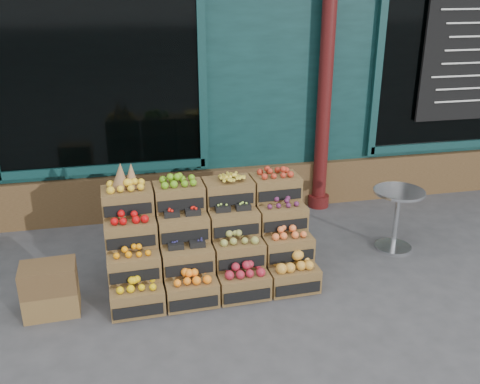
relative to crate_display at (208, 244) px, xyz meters
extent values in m
plane|color=#3D3D3F|center=(0.58, -0.49, -0.39)|extent=(60.00, 60.00, 0.00)
cube|color=#0D2E2E|center=(0.58, 4.71, 2.01)|extent=(12.00, 6.00, 4.80)
cube|color=#0D2E2E|center=(0.58, 1.76, 1.11)|extent=(12.00, 0.12, 3.00)
cube|color=#4F381F|center=(0.58, 1.69, -0.09)|extent=(12.00, 0.18, 0.60)
cube|color=black|center=(-1.02, 1.69, 1.36)|extent=(2.40, 0.06, 2.00)
cube|color=black|center=(3.78, 1.69, 1.36)|extent=(2.40, 0.06, 2.00)
cylinder|color=#461010|center=(1.78, 1.56, 1.21)|extent=(0.18, 0.18, 3.20)
cube|color=black|center=(3.78, 1.61, 1.51)|extent=(1.30, 0.04, 1.60)
cube|color=brown|center=(-0.75, -0.43, -0.27)|extent=(0.50, 0.36, 0.25)
cube|color=black|center=(-0.75, -0.62, -0.29)|extent=(0.45, 0.03, 0.11)
cube|color=#DFB10B|center=(-0.75, -0.43, -0.11)|extent=(0.40, 0.27, 0.08)
cube|color=brown|center=(-0.24, -0.42, -0.27)|extent=(0.50, 0.36, 0.25)
cube|color=black|center=(-0.23, -0.60, -0.29)|extent=(0.45, 0.03, 0.11)
cube|color=orange|center=(-0.24, -0.42, -0.10)|extent=(0.40, 0.27, 0.09)
cube|color=brown|center=(0.27, -0.40, -0.27)|extent=(0.50, 0.36, 0.25)
cube|color=black|center=(0.28, -0.58, -0.29)|extent=(0.45, 0.03, 0.11)
cube|color=maroon|center=(0.27, -0.40, -0.10)|extent=(0.40, 0.27, 0.09)
cube|color=brown|center=(0.79, -0.39, -0.27)|extent=(0.50, 0.36, 0.25)
cube|color=black|center=(0.79, -0.57, -0.29)|extent=(0.45, 0.03, 0.11)
cube|color=#C6872C|center=(0.79, -0.39, -0.09)|extent=(0.40, 0.27, 0.11)
cube|color=brown|center=(-0.76, -0.23, -0.02)|extent=(0.50, 0.36, 0.25)
cube|color=black|center=(-0.75, -0.41, -0.05)|extent=(0.45, 0.03, 0.11)
cube|color=orange|center=(-0.76, -0.23, 0.13)|extent=(0.40, 0.27, 0.07)
cube|color=brown|center=(-0.25, -0.21, -0.02)|extent=(0.50, 0.36, 0.25)
cube|color=black|center=(-0.24, -0.39, -0.05)|extent=(0.45, 0.03, 0.11)
cube|color=navy|center=(-0.25, -0.21, 0.12)|extent=(0.40, 0.27, 0.03)
cube|color=brown|center=(0.27, -0.19, -0.02)|extent=(0.50, 0.36, 0.25)
cube|color=black|center=(0.27, -0.38, -0.05)|extent=(0.45, 0.03, 0.11)
cube|color=olive|center=(0.27, -0.19, 0.14)|extent=(0.40, 0.27, 0.08)
cube|color=brown|center=(0.78, -0.18, -0.02)|extent=(0.50, 0.36, 0.25)
cube|color=black|center=(0.78, -0.36, -0.05)|extent=(0.45, 0.03, 0.11)
cube|color=orange|center=(0.78, -0.18, 0.14)|extent=(0.40, 0.27, 0.08)
cube|color=brown|center=(-0.76, -0.02, 0.22)|extent=(0.50, 0.36, 0.25)
cube|color=black|center=(-0.76, -0.20, 0.20)|extent=(0.45, 0.03, 0.11)
cube|color=#B80809|center=(-0.76, -0.02, 0.39)|extent=(0.40, 0.27, 0.08)
cube|color=brown|center=(-0.25, 0.00, 0.22)|extent=(0.50, 0.36, 0.25)
cube|color=black|center=(-0.25, -0.18, 0.20)|extent=(0.45, 0.03, 0.11)
cube|color=red|center=(-0.25, 0.00, 0.36)|extent=(0.40, 0.27, 0.03)
cube|color=brown|center=(0.26, 0.02, 0.22)|extent=(0.50, 0.36, 0.25)
cube|color=black|center=(0.27, -0.17, 0.20)|extent=(0.45, 0.03, 0.11)
cube|color=#9FCB44|center=(0.26, 0.02, 0.36)|extent=(0.40, 0.27, 0.03)
cube|color=brown|center=(0.77, 0.03, 0.22)|extent=(0.50, 0.36, 0.25)
cube|color=black|center=(0.78, -0.15, 0.20)|extent=(0.45, 0.03, 0.11)
cube|color=#551E43|center=(0.77, 0.03, 0.38)|extent=(0.40, 0.27, 0.06)
cube|color=brown|center=(-0.77, 0.19, 0.47)|extent=(0.50, 0.36, 0.25)
cube|color=black|center=(-0.76, 0.01, 0.45)|extent=(0.45, 0.03, 0.11)
cube|color=gold|center=(-0.77, 0.19, 0.64)|extent=(0.40, 0.27, 0.08)
cube|color=brown|center=(-0.26, 0.21, 0.47)|extent=(0.50, 0.36, 0.25)
cube|color=black|center=(-0.25, 0.03, 0.45)|extent=(0.45, 0.03, 0.11)
cube|color=#5C9817|center=(-0.26, 0.21, 0.64)|extent=(0.40, 0.27, 0.08)
cube|color=brown|center=(0.25, 0.22, 0.47)|extent=(0.50, 0.36, 0.25)
cube|color=black|center=(0.26, 0.04, 0.45)|extent=(0.45, 0.03, 0.11)
cube|color=gold|center=(0.25, 0.22, 0.63)|extent=(0.40, 0.27, 0.08)
cube|color=brown|center=(0.77, 0.24, 0.47)|extent=(0.50, 0.36, 0.25)
cube|color=black|center=(0.77, 0.06, 0.45)|extent=(0.45, 0.03, 0.11)
cube|color=#AF2F1C|center=(0.77, 0.24, 0.63)|extent=(0.40, 0.27, 0.07)
cube|color=#4F381F|center=(0.01, -0.20, -0.27)|extent=(2.04, 0.41, 0.25)
cube|color=#4F381F|center=(0.00, 0.01, -0.15)|extent=(2.04, 0.41, 0.49)
cube|color=#4F381F|center=(0.00, 0.22, -0.02)|extent=(2.04, 0.41, 0.74)
cone|color=olive|center=(-0.82, 0.19, 0.74)|extent=(0.17, 0.17, 0.28)
cone|color=olive|center=(-0.71, 0.23, 0.72)|extent=(0.15, 0.15, 0.25)
cube|color=brown|center=(-1.53, -0.30, -0.27)|extent=(0.51, 0.37, 0.25)
cube|color=#4F381F|center=(-1.53, -0.30, -0.02)|extent=(0.51, 0.37, 0.25)
cylinder|color=silver|center=(2.19, 0.19, -0.38)|extent=(0.42, 0.42, 0.03)
cylinder|color=silver|center=(2.19, 0.19, -0.04)|extent=(0.06, 0.06, 0.68)
cylinder|color=silver|center=(2.19, 0.19, 0.31)|extent=(0.57, 0.57, 0.03)
imported|color=#185428|center=(-0.70, 2.21, 0.55)|extent=(0.75, 0.55, 1.87)
camera|label=1|loc=(-0.73, -4.82, 2.51)|focal=40.00mm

